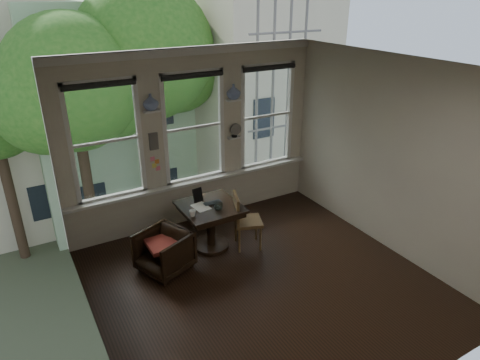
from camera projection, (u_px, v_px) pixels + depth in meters
ground at (263, 283)px, 6.07m from camera, size 4.50×4.50×0.00m
ceiling at (269, 68)px, 4.85m from camera, size 4.50×4.50×0.00m
wall_back at (194, 139)px, 7.24m from camera, size 4.50×0.00×4.50m
wall_front at (408, 284)px, 3.68m from camera, size 4.50×0.00×4.50m
wall_left at (84, 233)px, 4.44m from camera, size 0.00×4.50×4.50m
wall_right at (390, 156)px, 6.48m from camera, size 0.00×4.50×4.50m
window_left at (106, 141)px, 6.50m from camera, size 1.10×0.12×1.90m
window_center at (193, 127)px, 7.16m from camera, size 1.10×0.12×1.90m
window_right at (266, 116)px, 7.82m from camera, size 1.10×0.12×1.90m
shelf_left at (151, 111)px, 6.59m from camera, size 0.26×0.16×0.03m
shelf_right at (234, 100)px, 7.24m from camera, size 0.26×0.16×0.03m
intercom at (153, 141)px, 6.82m from camera, size 0.14×0.06×0.28m
sticky_notes at (155, 161)px, 6.96m from camera, size 0.16×0.01×0.24m
desk_fan at (234, 132)px, 7.46m from camera, size 0.20×0.20×0.24m
vase_left at (151, 102)px, 6.53m from camera, size 0.24×0.24×0.25m
vase_right at (233, 92)px, 7.19m from camera, size 0.24×0.24×0.25m
table at (211, 227)px, 6.77m from camera, size 0.90×0.90×0.75m
armchair_left at (164, 252)px, 6.24m from camera, size 0.90×0.89×0.63m
cushion_red at (163, 244)px, 6.18m from camera, size 0.45×0.45×0.06m
side_chair_right at (248, 221)px, 6.77m from camera, size 0.54×0.54×0.92m
laptop at (214, 204)px, 6.64m from camera, size 0.29×0.19×0.02m
mug at (193, 213)px, 6.30m from camera, size 0.13×0.13×0.09m
drinking_glass at (218, 206)px, 6.48m from camera, size 0.17×0.17×0.11m
tablet at (198, 195)px, 6.72m from camera, size 0.17×0.09×0.22m
papers at (201, 207)px, 6.58m from camera, size 0.25×0.32×0.00m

